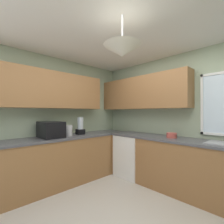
% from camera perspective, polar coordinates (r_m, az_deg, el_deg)
% --- Properties ---
extents(room_shell, '(4.03, 3.58, 2.56)m').
position_cam_1_polar(room_shell, '(2.53, 4.74, 7.85)').
color(room_shell, '#9EAD8E').
rests_on(room_shell, ground_plane).
extents(counter_run_left, '(0.65, 3.19, 0.91)m').
position_cam_1_polar(counter_run_left, '(3.37, -18.32, -15.89)').
color(counter_run_left, olive).
rests_on(counter_run_left, ground_plane).
extents(counter_run_back, '(3.12, 0.65, 0.91)m').
position_cam_1_polar(counter_run_back, '(3.14, 25.43, -17.02)').
color(counter_run_back, olive).
rests_on(counter_run_back, ground_plane).
extents(dishwasher, '(0.60, 0.60, 0.87)m').
position_cam_1_polar(dishwasher, '(3.71, 7.10, -14.81)').
color(dishwasher, white).
rests_on(dishwasher, ground_plane).
extents(microwave, '(0.48, 0.36, 0.29)m').
position_cam_1_polar(microwave, '(3.20, -20.60, -5.78)').
color(microwave, black).
rests_on(microwave, counter_run_left).
extents(kettle, '(0.14, 0.14, 0.21)m').
position_cam_1_polar(kettle, '(3.34, -14.88, -6.27)').
color(kettle, '#B7B7BC').
rests_on(kettle, counter_run_left).
extents(bowl, '(0.18, 0.18, 0.09)m').
position_cam_1_polar(bowl, '(3.16, 20.13, -7.68)').
color(bowl, '#B74C42').
rests_on(bowl, counter_run_back).
extents(blender_appliance, '(0.15, 0.15, 0.36)m').
position_cam_1_polar(blender_appliance, '(3.49, -11.01, -5.05)').
color(blender_appliance, black).
rests_on(blender_appliance, counter_run_left).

